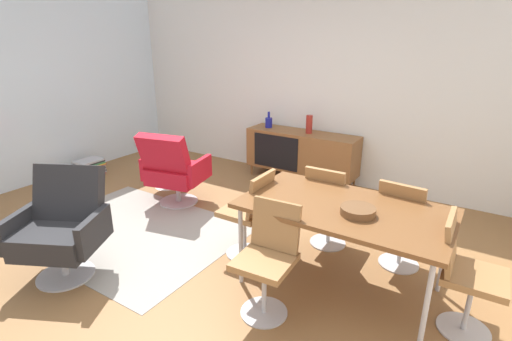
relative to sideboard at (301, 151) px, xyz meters
name	(u,v)px	position (x,y,z in m)	size (l,w,h in m)	color
ground_plane	(196,250)	(0.01, -2.30, -0.44)	(8.32, 8.32, 0.00)	olive
wall_back	(314,81)	(0.01, 0.30, 0.96)	(6.80, 0.12, 2.80)	silver
wall_window_left	(2,85)	(-3.19, -2.30, 0.96)	(0.12, 5.60, 2.80)	silver
sideboard	(301,151)	(0.00, 0.00, 0.00)	(1.60, 0.45, 0.72)	brown
vase_cobalt	(269,122)	(-0.55, 0.00, 0.36)	(0.10, 0.10, 0.23)	navy
vase_sculptural_dark	(309,124)	(0.10, 0.00, 0.41)	(0.09, 0.09, 0.25)	maroon
dining_table	(344,211)	(1.39, -2.08, 0.26)	(1.60, 0.90, 0.74)	brown
wooden_bowl_on_table	(358,211)	(1.53, -2.17, 0.33)	(0.26, 0.26, 0.06)	brown
dining_chair_back_left	(328,203)	(1.04, -1.52, 0.03)	(0.41, 0.43, 0.86)	#9E7042
dining_chair_far_end	(465,271)	(2.28, -2.08, 0.03)	(0.43, 0.41, 0.86)	#9E7042
dining_chair_near_window	(250,211)	(0.50, -2.08, 0.03)	(0.43, 0.41, 0.86)	#9E7042
dining_chair_front_left	(268,255)	(1.04, -2.64, 0.03)	(0.43, 0.45, 0.86)	#9E7042
dining_chair_back_right	(403,221)	(1.74, -1.52, 0.03)	(0.43, 0.45, 0.86)	#9E7042
lounge_chair_red	(173,169)	(-0.94, -1.59, 0.03)	(0.81, 0.77, 0.95)	red
armchair_black_shell	(62,225)	(-0.71, -3.18, 0.03)	(0.87, 0.86, 0.95)	#262628
side_table_round	(165,165)	(-1.46, -1.23, -0.12)	(0.44, 0.44, 0.52)	white
fruit_bowl	(164,148)	(-1.46, -1.23, 0.12)	(0.20, 0.20, 0.11)	#262628
magazine_stack	(90,167)	(-2.78, -1.51, -0.32)	(0.33, 0.40, 0.24)	red
area_rug	(133,232)	(-0.82, -2.38, -0.44)	(2.20, 1.70, 0.01)	gray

